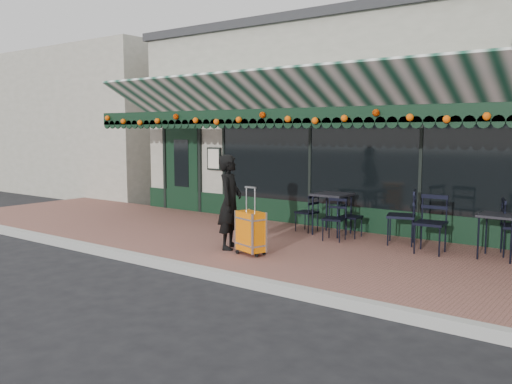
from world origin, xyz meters
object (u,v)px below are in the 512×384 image
Objects in this scene: cafe_table_b at (332,198)px; chair_b_front at (334,219)px; suitcase at (251,232)px; woman at (230,202)px; cafe_table_a at (499,219)px; chair_b_right at (351,217)px; chair_a_left at (401,217)px; chair_a_front at (431,224)px; chair_b_left at (307,213)px.

chair_b_front is (0.33, -0.50, -0.33)m from cafe_table_b.
suitcase reaches higher than chair_b_front.
suitcase reaches higher than cafe_table_b.
suitcase is at bearing -126.34° from woman.
woman is 4.38m from cafe_table_a.
cafe_table_a is 2.70m from chair_b_right.
woman reaches higher than chair_b_front.
chair_b_right is (0.43, -0.04, -0.35)m from cafe_table_b.
woman is 2.12× the size of chair_b_right.
chair_b_front is (1.11, 1.69, -0.42)m from woman.
cafe_table_b is at bearing 114.67° from chair_b_front.
suitcase is (0.56, -0.15, -0.44)m from woman.
woman reaches higher than chair_a_left.
cafe_table_a is at bearing 67.98° from chair_a_left.
cafe_table_a is at bearing -84.17° from woman.
chair_a_front is (2.90, 1.73, -0.32)m from woman.
chair_b_right is (0.98, 0.00, -0.00)m from chair_b_left.
chair_b_front is at bearing 91.20° from suitcase.
woman reaches higher than chair_a_front.
cafe_table_a is 0.93× the size of chair_b_left.
cafe_table_b is 1.47m from chair_a_left.
chair_b_left is at bearing 177.38° from cafe_table_a.
suitcase is 1.14× the size of chair_a_front.
chair_b_left is 0.99m from chair_b_front.
woman is 2.33m from cafe_table_b.
woman reaches higher than chair_b_right.
suitcase is at bearing -145.77° from chair_a_front.
chair_a_left is (1.45, -0.08, -0.23)m from cafe_table_b.
woman reaches higher than suitcase.
suitcase reaches higher than cafe_table_a.
chair_b_front reaches higher than cafe_table_a.
cafe_table_b is at bearing -110.74° from chair_a_left.
suitcase reaches higher than chair_b_left.
cafe_table_a is at bearing 92.40° from chair_b_left.
woman is 2.00× the size of cafe_table_b.
chair_b_right is (-2.68, 0.17, -0.26)m from cafe_table_a.
chair_b_left is (-0.55, -0.04, -0.34)m from cafe_table_b.
chair_a_front reaches higher than cafe_table_b.
chair_a_left is 1.20m from chair_b_front.
cafe_table_a is 1.05m from chair_a_front.
cafe_table_b reaches higher than chair_b_front.
suitcase is 3.00m from chair_a_front.
chair_b_right is 0.97× the size of chair_b_front.
woman is at bearing -64.27° from chair_a_left.
chair_b_front is (-1.12, -0.42, -0.11)m from chair_a_left.
chair_a_left reaches higher than cafe_table_b.
chair_b_front is at bearing -87.13° from chair_a_left.
chair_a_front is 1.28× the size of chair_b_left.
cafe_table_b is at bearing 82.01° from chair_b_right.
chair_b_right is 0.47m from chair_b_front.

